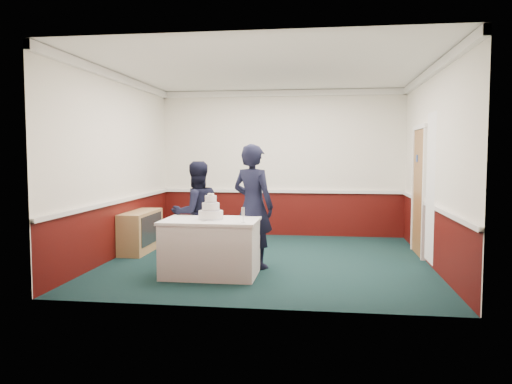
# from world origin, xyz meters

# --- Properties ---
(ground) EXTENTS (5.00, 5.00, 0.00)m
(ground) POSITION_xyz_m (0.00, 0.00, 0.00)
(ground) COLOR #112B29
(ground) RESTS_ON ground
(room_shell) EXTENTS (5.00, 5.00, 3.00)m
(room_shell) POSITION_xyz_m (0.08, 0.61, 1.97)
(room_shell) COLOR white
(room_shell) RESTS_ON ground
(sideboard) EXTENTS (0.41, 1.20, 0.70)m
(sideboard) POSITION_xyz_m (-2.28, 0.43, 0.35)
(sideboard) COLOR #A4814F
(sideboard) RESTS_ON ground
(cake_table) EXTENTS (1.32, 0.92, 0.79)m
(cake_table) POSITION_xyz_m (-0.68, -1.08, 0.40)
(cake_table) COLOR white
(cake_table) RESTS_ON ground
(wedding_cake) EXTENTS (0.35, 0.35, 0.36)m
(wedding_cake) POSITION_xyz_m (-0.68, -1.08, 0.90)
(wedding_cake) COLOR white
(wedding_cake) RESTS_ON cake_table
(cake_knife) EXTENTS (0.09, 0.21, 0.00)m
(cake_knife) POSITION_xyz_m (-0.71, -1.28, 0.79)
(cake_knife) COLOR silver
(cake_knife) RESTS_ON cake_table
(champagne_flute) EXTENTS (0.05, 0.05, 0.21)m
(champagne_flute) POSITION_xyz_m (-0.18, -1.36, 0.93)
(champagne_flute) COLOR silver
(champagne_flute) RESTS_ON cake_table
(person_man) EXTENTS (0.98, 0.94, 1.58)m
(person_man) POSITION_xyz_m (-1.06, -0.45, 0.79)
(person_man) COLOR black
(person_man) RESTS_ON ground
(person_woman) EXTENTS (0.80, 0.69, 1.84)m
(person_woman) POSITION_xyz_m (-0.17, -0.52, 0.92)
(person_woman) COLOR black
(person_woman) RESTS_ON ground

